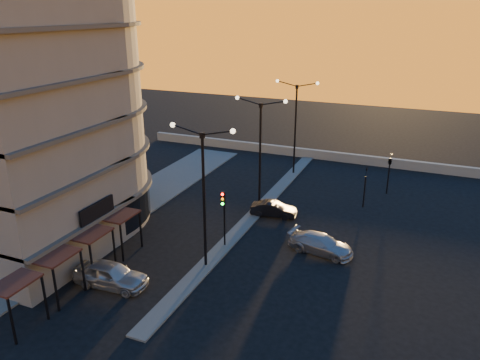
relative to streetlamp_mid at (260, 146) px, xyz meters
name	(u,v)px	position (x,y,z in m)	size (l,w,h in m)	color
ground	(206,266)	(0.00, -10.00, -5.59)	(120.00, 120.00, 0.00)	black
sidewalk_west	(113,216)	(-10.50, -6.00, -5.53)	(5.00, 40.00, 0.12)	#4F4F4C
median	(259,209)	(0.00, 0.00, -5.53)	(1.20, 36.00, 0.12)	#4F4F4C
parapet	(326,155)	(2.00, 16.00, -5.09)	(44.00, 0.50, 1.00)	gray
building	(19,72)	(-14.00, -9.97, 6.32)	(14.35, 17.08, 25.00)	slate
streetlamp_near	(204,187)	(0.00, -10.00, 0.00)	(4.32, 0.32, 9.51)	black
streetlamp_mid	(260,146)	(0.00, 0.00, 0.00)	(4.32, 0.32, 9.51)	black
streetlamp_far	(296,120)	(0.00, 10.00, 0.00)	(4.32, 0.32, 9.51)	black
traffic_light_main	(224,210)	(0.00, -7.13, -2.70)	(0.28, 0.44, 4.25)	black
signal_east_a	(365,186)	(8.00, 4.00, -3.66)	(0.13, 0.16, 3.60)	black
signal_east_b	(390,161)	(9.50, 8.00, -2.49)	(0.42, 1.99, 3.60)	black
car_hatchback	(111,275)	(-4.25, -14.36, -4.80)	(1.86, 4.62, 1.58)	#9B9EA2
car_sedan	(274,209)	(1.53, -0.75, -4.98)	(1.29, 3.70, 1.22)	black
car_wagon	(321,244)	(6.55, -5.26, -4.93)	(1.85, 4.54, 1.32)	#96979D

